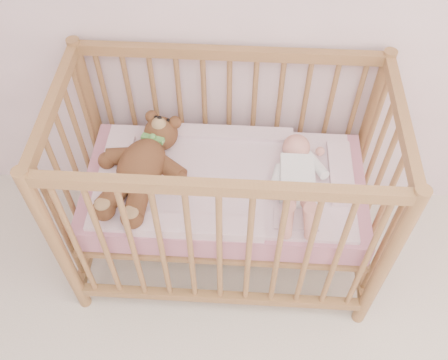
# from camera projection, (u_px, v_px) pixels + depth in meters

# --- Properties ---
(crib) EXTENTS (1.36, 0.76, 1.00)m
(crib) POSITION_uv_depth(u_px,v_px,m) (225.00, 188.00, 2.20)
(crib) COLOR olive
(crib) RESTS_ON floor
(mattress) EXTENTS (1.22, 0.62, 0.13)m
(mattress) POSITION_uv_depth(u_px,v_px,m) (225.00, 190.00, 2.21)
(mattress) COLOR #C57B86
(mattress) RESTS_ON crib
(blanket) EXTENTS (1.10, 0.58, 0.06)m
(blanket) POSITION_uv_depth(u_px,v_px,m) (225.00, 180.00, 2.15)
(blanket) COLOR pink
(blanket) RESTS_ON mattress
(baby) EXTENTS (0.26, 0.54, 0.13)m
(baby) POSITION_uv_depth(u_px,v_px,m) (297.00, 176.00, 2.07)
(baby) COLOR white
(baby) RESTS_ON blanket
(teddy_bear) EXTENTS (0.56, 0.69, 0.17)m
(teddy_bear) POSITION_uv_depth(u_px,v_px,m) (142.00, 167.00, 2.09)
(teddy_bear) COLOR brown
(teddy_bear) RESTS_ON blanket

